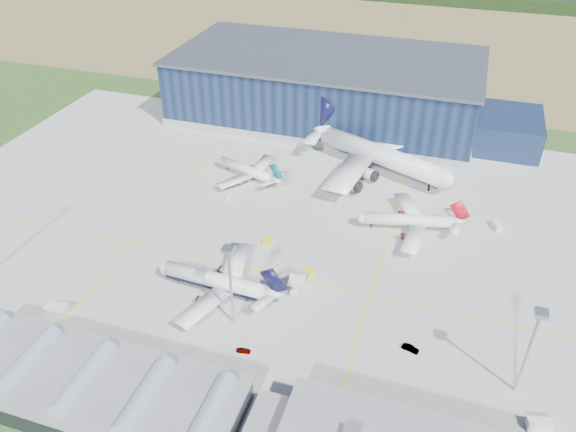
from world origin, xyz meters
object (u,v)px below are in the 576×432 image
at_px(hangar, 333,90).
at_px(airstair, 297,282).
at_px(airliner_regional, 247,166).
at_px(airliner_navy, 215,274).
at_px(light_mast_east, 532,339).
at_px(gse_cart_a, 230,197).
at_px(car_a, 243,350).
at_px(airliner_red, 408,215).
at_px(gse_cart_b, 304,153).
at_px(gse_tug_b, 308,273).
at_px(gse_van_a, 57,309).
at_px(gse_van_c, 539,425).
at_px(car_b, 410,348).
at_px(gse_van_b, 497,226).
at_px(airliner_widebody, 382,146).
at_px(gse_tug_a, 267,241).
at_px(light_mast_center, 230,274).

distance_m(hangar, airstair, 109.77).
height_order(hangar, airliner_regional, hangar).
bearing_deg(airliner_navy, light_mast_east, 175.60).
bearing_deg(gse_cart_a, car_a, -63.79).
height_order(airliner_red, airliner_regional, airliner_red).
bearing_deg(airliner_red, hangar, -72.85).
xyz_separation_m(airliner_regional, gse_cart_b, (13.72, 22.73, -4.16)).
distance_m(gse_tug_b, gse_cart_b, 69.16).
distance_m(gse_van_a, gse_van_c, 112.29).
bearing_deg(light_mast_east, car_b, 169.33).
relative_size(hangar, light_mast_east, 6.30).
bearing_deg(gse_van_b, airliner_widebody, 125.01).
distance_m(airliner_navy, airliner_red, 60.67).
bearing_deg(gse_van_b, gse_van_c, -107.05).
distance_m(car_a, car_b, 38.37).
xyz_separation_m(airliner_widebody, gse_cart_a, (-43.28, -32.68, -9.50)).
distance_m(gse_van_a, gse_van_b, 125.39).
bearing_deg(hangar, gse_tug_a, -87.39).
xyz_separation_m(gse_van_b, gse_van_c, (9.10, -69.54, 0.17)).
bearing_deg(hangar, car_a, -84.41).
xyz_separation_m(gse_cart_b, airstair, (19.68, -71.84, 1.19)).
height_order(light_mast_east, gse_van_b, light_mast_east).
relative_size(airliner_red, airstair, 6.10).
bearing_deg(gse_tug_b, light_mast_center, -98.89).
xyz_separation_m(airliner_regional, gse_van_c, (91.73, -74.65, -3.57)).
xyz_separation_m(gse_tug_b, gse_cart_b, (-21.00, 65.89, -0.10)).
height_order(airliner_red, airliner_widebody, airliner_widebody).
bearing_deg(gse_van_b, light_mast_east, -110.02).
bearing_deg(gse_cart_b, car_b, -131.92).
height_order(airliner_red, airstair, airliner_red).
bearing_deg(light_mast_center, gse_van_c, -7.02).
xyz_separation_m(airliner_navy, gse_cart_a, (-14.24, 42.59, -5.35)).
xyz_separation_m(airliner_red, airliner_widebody, (-13.84, 32.36, 4.62)).
bearing_deg(gse_tug_b, gse_cart_b, 126.99).
relative_size(gse_van_b, gse_cart_b, 1.63).
distance_m(gse_van_a, car_a, 48.84).
distance_m(gse_tug_b, car_a, 31.68).
bearing_deg(airliner_navy, airliner_regional, -73.63).
height_order(hangar, gse_van_a, hangar).
bearing_deg(airliner_widebody, light_mast_east, -38.56).
relative_size(light_mast_east, airliner_navy, 0.63).
height_order(light_mast_east, gse_van_c, light_mast_east).
height_order(hangar, gse_van_c, hangar).
height_order(gse_tug_b, car_a, gse_tug_b).
height_order(airliner_regional, car_a, airliner_regional).
height_order(airliner_red, car_a, airliner_red).
distance_m(airliner_red, gse_van_a, 99.37).
distance_m(airliner_navy, gse_van_b, 86.26).
height_order(car_a, car_b, car_b).
distance_m(airliner_regional, gse_van_a, 79.14).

